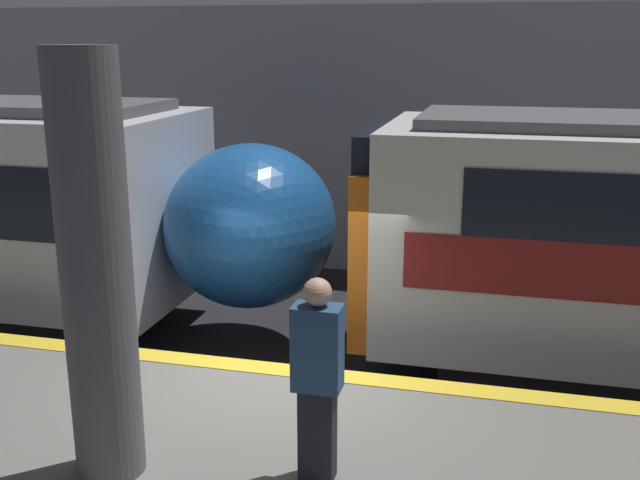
{
  "coord_description": "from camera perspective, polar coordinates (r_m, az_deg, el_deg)",
  "views": [
    {
      "loc": [
        2.31,
        -7.23,
        4.46
      ],
      "look_at": [
        0.23,
        1.03,
        2.16
      ],
      "focal_mm": 42.0,
      "sensor_mm": 36.0,
      "label": 1
    }
  ],
  "objects": [
    {
      "name": "station_rear_barrier",
      "position": [
        14.33,
        4.79,
        7.33
      ],
      "size": [
        50.0,
        0.15,
        5.07
      ],
      "color": "#939399",
      "rests_on": "ground"
    },
    {
      "name": "person_waiting",
      "position": [
        5.94,
        -0.2,
        -10.29
      ],
      "size": [
        0.38,
        0.24,
        1.7
      ],
      "color": "black",
      "rests_on": "platform"
    },
    {
      "name": "support_pillar_near",
      "position": [
        6.02,
        -16.67,
        -2.41
      ],
      "size": [
        0.56,
        0.56,
        3.41
      ],
      "color": "#56565B",
      "rests_on": "platform"
    },
    {
      "name": "ground_plane",
      "position": [
        8.8,
        -3.18,
        -15.35
      ],
      "size": [
        120.0,
        120.0,
        0.0
      ],
      "primitive_type": "plane",
      "color": "black"
    }
  ]
}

